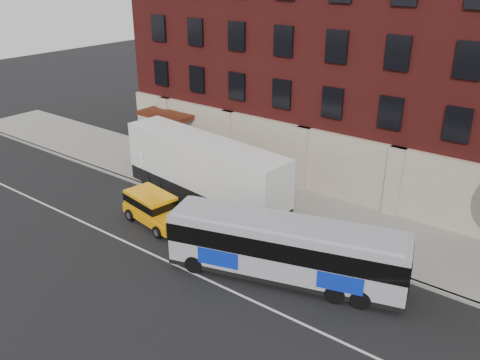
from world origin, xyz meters
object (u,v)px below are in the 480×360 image
Objects in this scene: yellow_suv at (154,207)px; shipping_container at (204,171)px; city_bus at (286,248)px; sign_pole at (143,164)px.

yellow_suv is 4.02m from shipping_container.
sign_pole is at bearing 165.50° from city_bus.
sign_pole is 4.75m from shipping_container.
city_bus is 2.41× the size of yellow_suv.
sign_pole is 5.39m from yellow_suv.
city_bus is at bearing -0.94° from yellow_suv.
sign_pole is 0.21× the size of shipping_container.
sign_pole is at bearing -172.00° from shipping_container.
shipping_container is at bearing 154.25° from city_bus.
city_bus is at bearing -14.50° from sign_pole.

